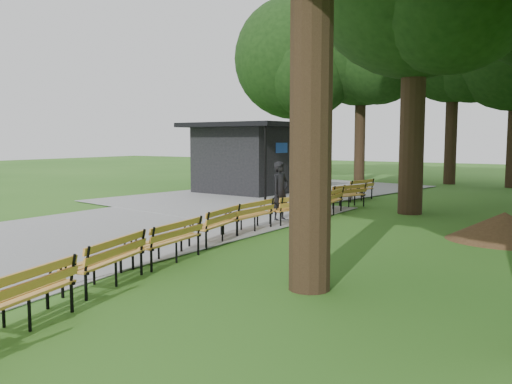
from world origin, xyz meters
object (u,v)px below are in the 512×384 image
Objects in this scene: lamp_post at (311,139)px; bench_2 at (105,260)px; bench_4 at (214,224)px; bench_6 at (295,209)px; bench_7 at (327,202)px; bench_8 at (344,196)px; bench_1 at (16,297)px; person at (280,191)px; bench_9 at (357,190)px; kiosk at (246,158)px; bench_3 at (167,241)px; bench_5 at (248,216)px; dirt_mound at (504,227)px.

lamp_post reaches higher than bench_2.
bench_4 is 3.64m from bench_6.
bench_7 is 2.00m from bench_8.
bench_1 is 2.17m from bench_2.
person is 3.97m from bench_8.
bench_4 is 7.74m from bench_8.
bench_2 and bench_6 have the same top height.
bench_9 is (-0.66, 6.57, 0.00)m from bench_6.
kiosk is 15.79m from bench_2.
bench_3 is (-0.28, 1.90, 0.00)m from bench_2.
person reaches higher than bench_1.
kiosk reaches higher than bench_5.
bench_8 is (0.13, 7.73, 0.00)m from bench_4.
lamp_post is 1.85× the size of bench_3.
bench_2 is (2.12, -12.16, -2.05)m from lamp_post.
bench_5 is 8.56m from bench_9.
bench_6 is (6.10, -6.66, -1.17)m from kiosk.
bench_4 is (0.32, -3.81, -0.47)m from person.
person reaches higher than bench_9.
bench_2 reaches higher than dirt_mound.
bench_5 reaches higher than dirt_mound.
bench_3 and bench_7 have the same top height.
person is 3.86m from bench_4.
bench_2 and bench_3 have the same top height.
bench_5 is at bearing 174.10° from bench_4.
bench_1 is at bearing -1.28° from bench_7.
kiosk is 2.70× the size of bench_9.
bench_6 is (-5.64, -0.26, 0.08)m from dirt_mound.
dirt_mound is at bearing -24.12° from kiosk.
person is 6.28m from dirt_mound.
lamp_post is at bearing -167.63° from bench_5.
lamp_post is at bearing -179.08° from bench_4.
kiosk is 10.43m from bench_5.
bench_9 is (1.07, 2.10, -2.05)m from lamp_post.
bench_1 is 13.92m from bench_8.
kiosk is at bearing -120.70° from bench_6.
kiosk is at bearing -80.61° from bench_9.
bench_2 is at bearing 14.54° from bench_9.
bench_3 is (-5.53, -6.04, 0.08)m from dirt_mound.
person reaches higher than bench_8.
bench_4 is at bearing -175.01° from bench_3.
bench_1 is at bearing -114.73° from dirt_mound.
bench_3 and bench_6 have the same top height.
bench_3 is (0.73, -5.97, -0.47)m from person.
bench_3 is 12.37m from bench_9.
bench_6 and bench_8 have the same top height.
kiosk reaches higher than bench_9.
bench_7 is at bearing 172.64° from bench_1.
bench_1 is (-4.62, -10.02, 0.08)m from dirt_mound.
bench_2 is 11.80m from bench_8.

